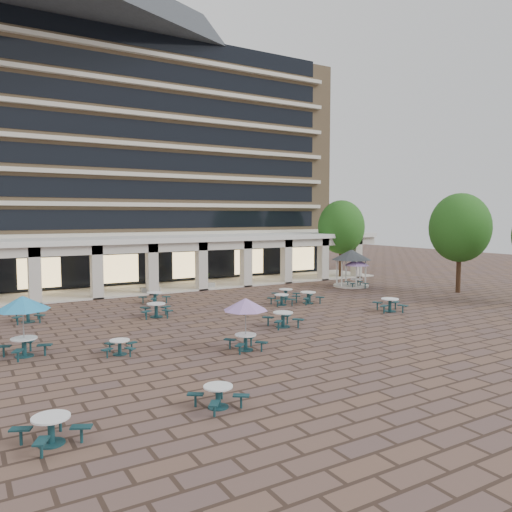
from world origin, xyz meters
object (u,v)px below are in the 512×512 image
(picnic_table_2, at_px, (283,318))
(planter_right, at_px, (206,282))
(planter_left, at_px, (150,286))
(picnic_table_0, at_px, (51,427))
(picnic_table_1, at_px, (218,394))
(gazebo, at_px, (351,259))

(picnic_table_2, xyz_separation_m, planter_right, (2.46, 15.33, 0.05))
(planter_left, bearing_deg, picnic_table_2, -81.16)
(picnic_table_0, height_order, picnic_table_1, picnic_table_0)
(picnic_table_1, height_order, planter_right, planter_right)
(picnic_table_0, bearing_deg, gazebo, 15.29)
(gazebo, bearing_deg, planter_right, 155.49)
(picnic_table_1, distance_m, picnic_table_2, 11.89)
(gazebo, xyz_separation_m, planter_right, (-11.42, 5.20, -1.84))
(picnic_table_1, xyz_separation_m, picnic_table_2, (8.24, 8.57, 0.07))
(picnic_table_0, relative_size, planter_left, 1.37)
(picnic_table_0, distance_m, gazebo, 33.00)
(planter_left, bearing_deg, picnic_table_1, -103.76)
(gazebo, height_order, planter_left, gazebo)
(picnic_table_1, relative_size, planter_right, 1.19)
(picnic_table_1, height_order, picnic_table_2, picnic_table_2)
(picnic_table_0, xyz_separation_m, picnic_table_1, (5.01, -0.00, -0.03))
(picnic_table_1, height_order, planter_left, planter_left)
(picnic_table_0, height_order, planter_left, planter_left)
(gazebo, distance_m, planter_right, 12.68)
(picnic_table_0, distance_m, picnic_table_2, 15.78)
(planter_right, bearing_deg, gazebo, -24.51)
(picnic_table_2, bearing_deg, planter_right, 86.23)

